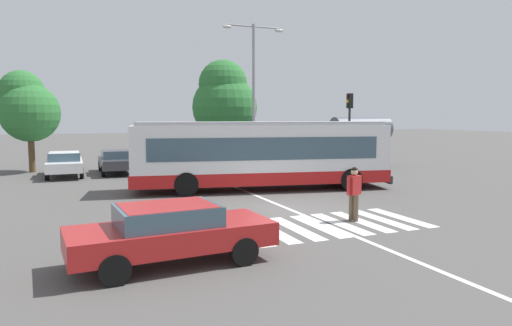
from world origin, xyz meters
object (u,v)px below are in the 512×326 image
Objects in this scene: pedestrian_crossing_street at (354,191)px; twin_arm_street_lamp at (254,81)px; parked_car_champagne at (164,158)px; parked_car_teal at (285,154)px; traffic_light_far_corner at (349,119)px; parked_car_white at (65,163)px; city_transit_bus at (261,154)px; background_tree_right at (224,101)px; foreground_sedan at (171,230)px; parked_car_blue at (245,156)px; parked_car_charcoal at (117,160)px; background_tree_left at (27,107)px; parked_car_black at (207,157)px; bus_stop_shelter at (361,130)px.

twin_arm_street_lamp is at bearing 80.01° from pedestrian_crossing_street.
pedestrian_crossing_street is at bearing -99.99° from twin_arm_street_lamp.
parked_car_champagne is 0.98× the size of parked_car_teal.
traffic_light_far_corner is (2.46, -3.92, 2.38)m from parked_car_teal.
traffic_light_far_corner is (16.20, -3.35, 2.38)m from parked_car_white.
traffic_light_far_corner reaches higher than city_transit_bus.
parked_car_white is at bearing 118.79° from pedestrian_crossing_street.
background_tree_right is at bearing 32.92° from parked_car_white.
foreground_sedan is at bearing -117.89° from twin_arm_street_lamp.
foreground_sedan is at bearing -115.99° from parked_car_blue.
parked_car_charcoal is at bearing 164.52° from traffic_light_far_corner.
parked_car_white is 4.70m from background_tree_left.
foreground_sedan is 0.98× the size of traffic_light_far_corner.
city_transit_bus reaches higher than parked_car_blue.
parked_car_blue is (10.82, 0.46, 0.00)m from parked_car_white.
parked_car_champagne is (-2.85, 15.74, -0.20)m from pedestrian_crossing_street.
parked_car_black is 0.76× the size of background_tree_left.
twin_arm_street_lamp is at bearing -15.65° from background_tree_left.
foreground_sedan is at bearing -135.11° from traffic_light_far_corner.
pedestrian_crossing_street is 0.38× the size of parked_car_champagne.
parked_car_blue is at bearing -177.84° from parked_car_teal.
background_tree_right is at bearing 38.93° from parked_car_charcoal.
background_tree_right is at bearing 111.37° from traffic_light_far_corner.
parked_car_champagne is 0.96× the size of traffic_light_far_corner.
twin_arm_street_lamp reaches higher than bus_stop_shelter.
pedestrian_crossing_street reaches higher than parked_car_teal.
parked_car_champagne and parked_car_teal have the same top height.
background_tree_right reaches higher than city_transit_bus.
parked_car_white is 16.71m from traffic_light_far_corner.
pedestrian_crossing_street is at bearing -108.57° from parked_car_teal.
parked_car_teal is (13.74, 0.57, 0.00)m from parked_car_white.
parked_car_black is at bearing 170.36° from bus_stop_shelter.
parked_car_teal is (8.18, 0.12, 0.00)m from parked_car_champagne.
background_tree_left is (-15.63, 2.42, 3.09)m from parked_car_teal.
parked_car_charcoal is 9.49m from twin_arm_street_lamp.
pedestrian_crossing_street reaches higher than parked_car_white.
background_tree_left is (-4.69, 2.63, 3.09)m from parked_car_charcoal.
twin_arm_street_lamp is (5.43, -1.07, 4.69)m from parked_car_champagne.
bus_stop_shelter is (15.53, -1.88, 1.65)m from parked_car_charcoal.
parked_car_black is at bearing -5.38° from parked_car_champagne.
background_tree_left reaches higher than bus_stop_shelter.
parked_car_black is at bearing 156.12° from traffic_light_far_corner.
city_transit_bus is at bearing 56.17° from foreground_sedan.
background_tree_left is at bearing 168.73° from parked_car_blue.
city_transit_bus is 2.56× the size of foreground_sedan.
background_tree_left is 14.57m from background_tree_right.
background_tree_left reaches higher than parked_car_charcoal.
parked_car_blue is 0.76× the size of background_tree_left.
foreground_sedan is at bearing -122.91° from parked_car_teal.
pedestrian_crossing_street is 17.04m from bus_stop_shelter.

